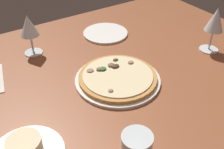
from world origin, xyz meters
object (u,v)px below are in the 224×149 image
pizza_main (118,78)px  side_plate (105,33)px  wine_glass_far (29,27)px  wine_glass_near (215,22)px

pizza_main → side_plate: (-14.66, -31.04, -0.78)cm
wine_glass_far → side_plate: 33.87cm
pizza_main → wine_glass_near: bearing=175.9°
wine_glass_near → side_plate: size_ratio=0.91×
pizza_main → wine_glass_near: (-41.99, 3.00, 11.05)cm
wine_glass_far → pizza_main: bearing=117.7°
wine_glass_near → side_plate: wine_glass_near is taller
wine_glass_near → pizza_main: bearing=-4.1°
side_plate → wine_glass_near: bearing=128.8°
pizza_main → wine_glass_near: size_ratio=1.64×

